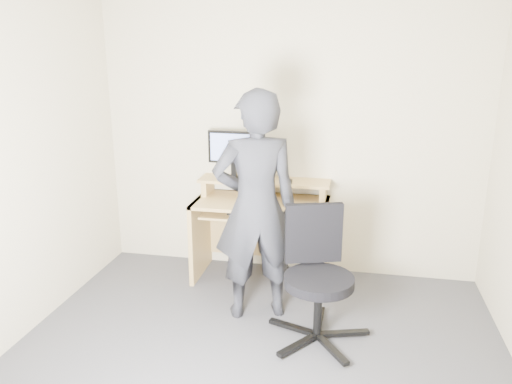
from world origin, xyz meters
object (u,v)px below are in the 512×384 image
(desk, at_px, (263,219))
(monitor, at_px, (233,150))
(office_chair, at_px, (317,270))
(person, at_px, (256,207))

(desk, xyz_separation_m, monitor, (-0.29, 0.05, 0.63))
(desk, xyz_separation_m, office_chair, (0.58, -0.94, -0.03))
(monitor, bearing_deg, person, -62.33)
(desk, height_order, monitor, monitor)
(desk, relative_size, monitor, 2.58)
(monitor, xyz_separation_m, person, (0.36, -0.77, -0.28))
(desk, distance_m, monitor, 0.69)
(desk, bearing_deg, monitor, 169.26)
(monitor, relative_size, office_chair, 0.49)
(monitor, height_order, office_chair, monitor)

